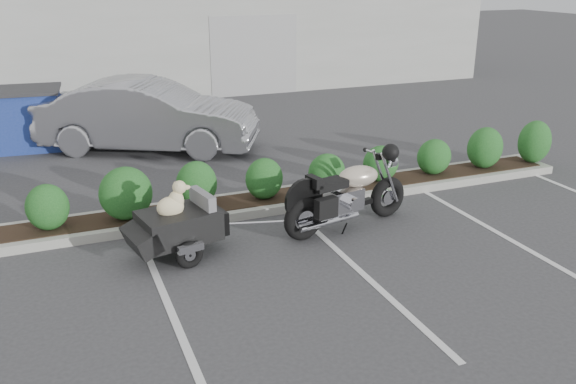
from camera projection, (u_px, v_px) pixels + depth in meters
name	position (u px, v px, depth m)	size (l,w,h in m)	color
ground	(264.00, 265.00, 8.76)	(90.00, 90.00, 0.00)	#38383A
planter_kerb	(275.00, 201.00, 11.00)	(12.00, 1.00, 0.15)	#9E9E93
building	(110.00, 26.00, 22.87)	(26.00, 10.00, 4.00)	#9EA099
motorcycle	(348.00, 195.00, 9.85)	(2.44, 1.02, 1.41)	black
pet_trailer	(178.00, 224.00, 8.92)	(1.98, 1.13, 1.17)	black
sedan	(149.00, 116.00, 14.08)	(1.73, 4.96, 1.64)	#A7A7AE
dumpster	(15.00, 119.00, 14.25)	(2.26, 1.66, 1.40)	navy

